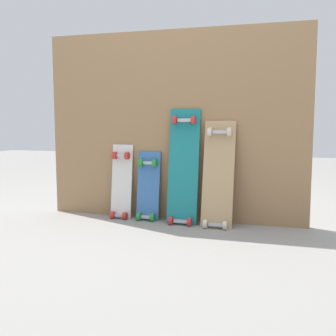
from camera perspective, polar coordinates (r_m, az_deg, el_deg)
ground_plane at (r=3.27m, az=0.35°, el=-7.27°), size 12.00×12.00×0.00m
plywood_wall_panel at (r=3.24m, az=0.71°, el=5.75°), size 2.07×0.04×1.47m
skateboard_white at (r=3.34m, az=-6.45°, el=-2.40°), size 0.17×0.15×0.65m
skateboard_blue at (r=3.27m, az=-2.77°, el=-3.03°), size 0.18×0.15×0.60m
skateboard_teal at (r=3.14m, az=2.12°, el=-0.38°), size 0.23×0.21×0.93m
skateboard_natural at (r=3.07m, az=6.93°, el=-1.41°), size 0.23×0.23×0.85m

